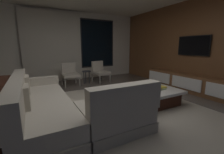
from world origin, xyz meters
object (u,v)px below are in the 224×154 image
object	(u,v)px
accent_chair_near_window	(100,70)
sectional_couch	(60,108)
media_console	(192,84)
side_stool	(86,73)
coffee_table	(149,95)
book_stack_on_coffee_table	(160,88)
mounted_tv	(193,46)
accent_chair_by_curtain	(70,73)

from	to	relation	value
accent_chair_near_window	sectional_couch	bearing A→B (deg)	-125.83
sectional_couch	media_console	distance (m)	3.76
accent_chair_near_window	media_console	size ratio (longest dim) A/B	0.25
sectional_couch	side_stool	distance (m)	2.97
sectional_couch	media_console	xyz separation A→B (m)	(3.75, 0.12, -0.04)
coffee_table	accent_chair_near_window	distance (m)	2.66
sectional_couch	side_stool	world-z (taller)	sectional_couch
side_stool	media_console	world-z (taller)	media_console
book_stack_on_coffee_table	side_stool	size ratio (longest dim) A/B	0.58
accent_chair_near_window	media_console	bearing A→B (deg)	-54.62
media_console	coffee_table	bearing A→B (deg)	-177.22
accent_chair_near_window	mounted_tv	size ratio (longest dim) A/B	0.78
coffee_table	book_stack_on_coffee_table	size ratio (longest dim) A/B	4.36
side_stool	media_console	bearing A→B (deg)	-46.63
coffee_table	mounted_tv	size ratio (longest dim) A/B	1.17
coffee_table	accent_chair_by_curtain	distance (m)	2.94
coffee_table	mounted_tv	bearing A→B (deg)	8.48
book_stack_on_coffee_table	accent_chair_by_curtain	xyz separation A→B (m)	(-1.40, 2.82, 0.04)
book_stack_on_coffee_table	media_console	distance (m)	1.58
mounted_tv	book_stack_on_coffee_table	bearing A→B (deg)	-165.27
accent_chair_near_window	accent_chair_by_curtain	world-z (taller)	same
sectional_couch	coffee_table	world-z (taller)	sectional_couch
accent_chair_near_window	mounted_tv	world-z (taller)	mounted_tv
sectional_couch	accent_chair_near_window	distance (m)	3.31
accent_chair_near_window	media_console	xyz separation A→B (m)	(1.82, -2.56, -0.18)
sectional_couch	side_stool	size ratio (longest dim) A/B	5.43
media_console	accent_chair_near_window	bearing A→B (deg)	125.38
sectional_couch	accent_chair_near_window	bearing A→B (deg)	54.17
sectional_couch	coffee_table	size ratio (longest dim) A/B	2.16
book_stack_on_coffee_table	accent_chair_by_curtain	bearing A→B (deg)	116.44
coffee_table	book_stack_on_coffee_table	xyz separation A→B (m)	(0.15, -0.17, 0.20)
book_stack_on_coffee_table	sectional_couch	bearing A→B (deg)	176.49
mounted_tv	side_stool	bearing A→B (deg)	137.83
accent_chair_by_curtain	mounted_tv	distance (m)	4.03
book_stack_on_coffee_table	accent_chair_near_window	bearing A→B (deg)	95.45
sectional_couch	mounted_tv	world-z (taller)	mounted_tv
media_console	book_stack_on_coffee_table	bearing A→B (deg)	-170.60
book_stack_on_coffee_table	coffee_table	bearing A→B (deg)	131.53
sectional_couch	book_stack_on_coffee_table	world-z (taller)	sectional_couch
accent_chair_near_window	mounted_tv	bearing A→B (deg)	-49.76
sectional_couch	coffee_table	bearing A→B (deg)	1.08
coffee_table	mounted_tv	world-z (taller)	mounted_tv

